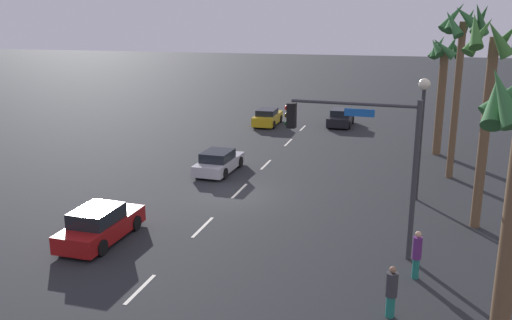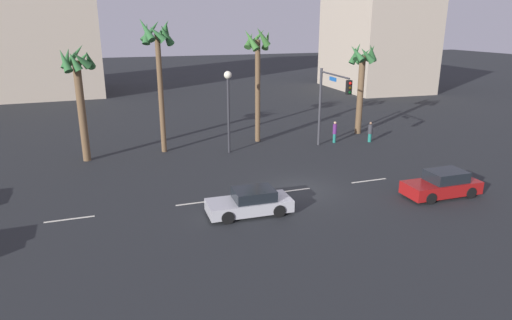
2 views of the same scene
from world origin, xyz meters
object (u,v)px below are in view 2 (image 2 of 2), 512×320
at_px(palm_tree_0, 362,69).
at_px(building_0, 375,45).
at_px(palm_tree_3, 78,79).
at_px(car_2, 250,202).
at_px(palm_tree_2, 157,49).
at_px(streetlamp, 228,96).
at_px(traffic_signal, 330,97).
at_px(palm_tree_1, 257,58).
at_px(pedestrian_1, 335,131).
at_px(pedestrian_0, 370,132).
at_px(car_1, 442,185).

bearing_deg(palm_tree_0, building_0, 54.39).
bearing_deg(palm_tree_3, car_2, -57.54).
bearing_deg(palm_tree_0, palm_tree_2, -179.07).
xyz_separation_m(streetlamp, palm_tree_0, (12.34, 2.17, 1.36)).
xyz_separation_m(traffic_signal, palm_tree_2, (-11.75, 3.88, 3.44)).
height_order(palm_tree_0, palm_tree_1, palm_tree_1).
xyz_separation_m(car_2, streetlamp, (2.05, 11.13, 3.63)).
xyz_separation_m(car_2, pedestrian_1, (10.86, 11.09, 0.33)).
relative_size(streetlamp, building_0, 0.39).
distance_m(car_2, palm_tree_3, 15.68).
distance_m(traffic_signal, pedestrian_0, 5.65).
relative_size(car_1, palm_tree_2, 0.44).
distance_m(streetlamp, palm_tree_3, 10.21).
bearing_deg(palm_tree_2, palm_tree_3, -174.59).
height_order(pedestrian_1, palm_tree_0, palm_tree_0).
bearing_deg(palm_tree_1, palm_tree_0, -1.74).
xyz_separation_m(palm_tree_0, palm_tree_2, (-16.93, -0.28, 1.94)).
bearing_deg(streetlamp, traffic_signal, -15.48).
bearing_deg(palm_tree_3, pedestrian_0, -5.72).
distance_m(car_1, building_0, 43.25).
bearing_deg(palm_tree_2, palm_tree_0, 0.93).
bearing_deg(palm_tree_2, building_0, 35.06).
relative_size(car_1, streetlamp, 0.72).
height_order(palm_tree_1, building_0, building_0).
height_order(pedestrian_1, building_0, building_0).
relative_size(car_1, palm_tree_1, 0.47).
bearing_deg(palm_tree_0, car_2, -137.24).
distance_m(car_2, palm_tree_0, 20.22).
bearing_deg(car_1, palm_tree_0, 76.50).
relative_size(pedestrian_0, palm_tree_0, 0.21).
relative_size(car_2, streetlamp, 0.72).
height_order(palm_tree_3, building_0, building_0).
xyz_separation_m(pedestrian_1, palm_tree_2, (-13.41, 1.94, 6.61)).
height_order(pedestrian_1, palm_tree_3, palm_tree_3).
xyz_separation_m(car_2, palm_tree_3, (-7.96, 12.51, 5.10)).
bearing_deg(palm_tree_0, car_1, -103.50).
bearing_deg(traffic_signal, palm_tree_2, 161.75).
height_order(palm_tree_1, palm_tree_2, palm_tree_2).
bearing_deg(building_0, car_2, -127.13).
xyz_separation_m(car_2, palm_tree_1, (5.14, 13.58, 6.07)).
height_order(car_2, palm_tree_2, palm_tree_2).
bearing_deg(pedestrian_0, pedestrian_1, 165.27).
bearing_deg(car_2, palm_tree_0, 42.76).
distance_m(pedestrian_1, palm_tree_1, 8.48).
xyz_separation_m(car_1, palm_tree_0, (3.48, 14.50, 4.93)).
bearing_deg(building_0, palm_tree_3, -145.10).
xyz_separation_m(traffic_signal, pedestrian_1, (1.66, 1.94, -3.16)).
distance_m(pedestrian_0, palm_tree_3, 22.28).
height_order(car_2, building_0, building_0).
relative_size(streetlamp, palm_tree_2, 0.62).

